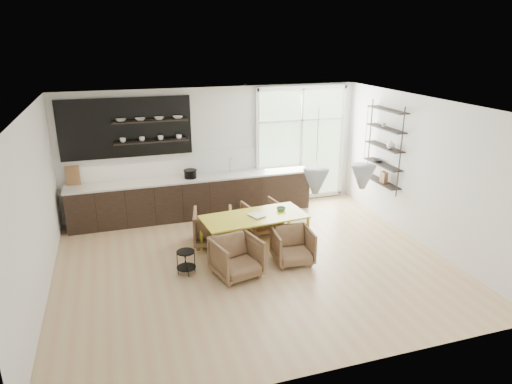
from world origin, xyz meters
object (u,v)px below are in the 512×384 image
object	(u,v)px
armchair_back_left	(213,227)
wire_stool	(186,259)
armchair_front_left	(236,257)
armchair_back_right	(262,217)
dining_table	(254,218)
armchair_front_right	(293,246)

from	to	relation	value
armchair_back_left	wire_stool	distance (m)	1.30
armchair_back_left	armchair_front_left	bearing A→B (deg)	106.51
armchair_back_right	wire_stool	xyz separation A→B (m)	(-1.85, -1.35, -0.05)
armchair_back_left	dining_table	bearing A→B (deg)	152.91
dining_table	armchair_back_right	size ratio (longest dim) A/B	2.84
armchair_back_left	armchair_back_right	size ratio (longest dim) A/B	1.08
armchair_front_left	armchair_back_left	bearing A→B (deg)	80.28
dining_table	armchair_front_right	xyz separation A→B (m)	(0.53, -0.67, -0.35)
armchair_back_left	armchair_front_right	distance (m)	1.74
armchair_front_right	wire_stool	xyz separation A→B (m)	(-1.95, 0.17, -0.05)
armchair_front_left	armchair_front_right	world-z (taller)	armchair_front_left
armchair_back_left	armchair_front_left	xyz separation A→B (m)	(0.10, -1.41, -0.01)
dining_table	armchair_front_right	bearing A→B (deg)	-56.97
armchair_front_left	armchair_front_right	bearing A→B (deg)	-5.02
armchair_back_left	armchair_back_right	distance (m)	1.16
armchair_back_right	armchair_front_left	size ratio (longest dim) A/B	0.94
armchair_back_left	armchair_back_right	bearing A→B (deg)	-153.74
armchair_back_right	armchair_front_right	world-z (taller)	armchair_back_right
armchair_back_left	armchair_front_left	distance (m)	1.41
armchair_front_left	wire_stool	distance (m)	0.90
armchair_front_left	wire_stool	world-z (taller)	armchair_front_left
armchair_front_left	wire_stool	xyz separation A→B (m)	(-0.83, 0.34, -0.08)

